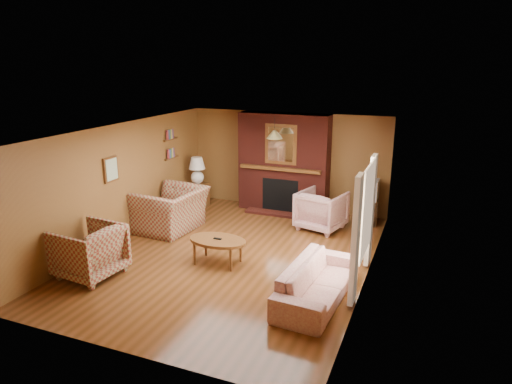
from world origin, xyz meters
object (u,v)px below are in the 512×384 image
at_px(fireplace, 284,164).
at_px(floral_armchair, 321,210).
at_px(plaid_loveseat, 171,210).
at_px(crt_tv, 367,189).
at_px(coffee_table, 218,242).
at_px(floral_sofa, 317,281).
at_px(table_lamp, 197,169).
at_px(tv_stand, 366,211).
at_px(side_table, 198,195).
at_px(plaid_armchair, 89,251).

relative_size(fireplace, floral_armchair, 2.54).
bearing_deg(plaid_loveseat, crt_tv, 121.47).
bearing_deg(coffee_table, fireplace, 87.92).
distance_m(floral_sofa, crt_tv, 3.82).
relative_size(table_lamp, tv_stand, 1.18).
height_order(tv_stand, crt_tv, crt_tv).
bearing_deg(crt_tv, fireplace, 174.70).
bearing_deg(coffee_table, tv_stand, 55.78).
relative_size(side_table, tv_stand, 1.05).
distance_m(plaid_armchair, floral_armchair, 4.88).
distance_m(fireplace, coffee_table, 3.47).
xyz_separation_m(fireplace, plaid_loveseat, (-1.85, -2.19, -0.72)).
bearing_deg(table_lamp, side_table, 90.00).
bearing_deg(table_lamp, plaid_armchair, -87.91).
bearing_deg(tv_stand, fireplace, 170.39).
bearing_deg(tv_stand, coffee_table, -128.68).
bearing_deg(floral_sofa, fireplace, 29.73).
relative_size(side_table, table_lamp, 0.89).
distance_m(coffee_table, side_table, 3.47).
bearing_deg(floral_sofa, crt_tv, 1.91).
bearing_deg(coffee_table, table_lamp, 124.81).
bearing_deg(fireplace, plaid_loveseat, -130.19).
relative_size(fireplace, crt_tv, 4.85).
bearing_deg(plaid_armchair, floral_sofa, 105.45).
relative_size(fireplace, side_table, 3.98).
bearing_deg(floral_sofa, side_table, 53.49).
xyz_separation_m(floral_armchair, crt_tv, (0.85, 0.73, 0.37)).
bearing_deg(table_lamp, fireplace, 14.29).
xyz_separation_m(floral_armchair, tv_stand, (0.85, 0.73, -0.14)).
distance_m(plaid_loveseat, table_lamp, 1.76).
xyz_separation_m(plaid_loveseat, coffee_table, (1.73, -1.19, -0.03)).
distance_m(plaid_armchair, coffee_table, 2.22).
distance_m(floral_sofa, side_table, 5.28).
xyz_separation_m(floral_armchair, coffee_table, (-1.32, -2.46, -0.01)).
xyz_separation_m(plaid_loveseat, plaid_armchair, (-0.10, -2.45, -0.00)).
bearing_deg(floral_sofa, tv_stand, 1.91).
bearing_deg(fireplace, plaid_armchair, -112.78).
bearing_deg(coffee_table, crt_tv, 55.73).
xyz_separation_m(floral_sofa, side_table, (-4.00, 3.44, 0.01)).
distance_m(plaid_armchair, table_lamp, 4.15).
bearing_deg(plaid_armchair, coffee_table, 130.27).
bearing_deg(side_table, table_lamp, -90.00).
height_order(plaid_loveseat, table_lamp, table_lamp).
height_order(plaid_loveseat, coffee_table, plaid_loveseat).
bearing_deg(fireplace, floral_armchair, -37.50).
xyz_separation_m(plaid_loveseat, crt_tv, (3.90, 2.00, 0.35)).
height_order(fireplace, side_table, fireplace).
relative_size(fireplace, coffee_table, 2.21).
distance_m(floral_armchair, table_lamp, 3.36).
height_order(plaid_loveseat, crt_tv, crt_tv).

